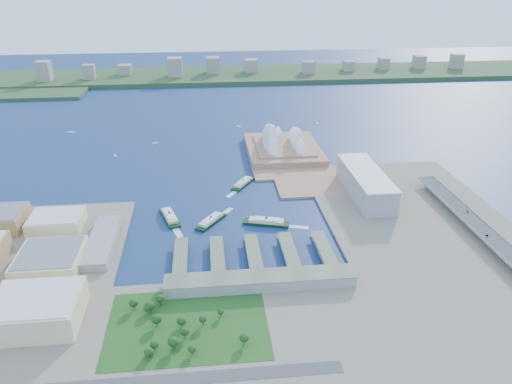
{
  "coord_description": "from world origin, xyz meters",
  "views": [
    {
      "loc": [
        -36.05,
        -570.17,
        309.39
      ],
      "look_at": [
        32.64,
        71.83,
        18.0
      ],
      "focal_mm": 35.0,
      "sensor_mm": 36.0,
      "label": 1
    }
  ],
  "objects": [
    {
      "name": "east_land",
      "position": [
        240.0,
        -50.0,
        1.5
      ],
      "size": [
        240.0,
        500.0,
        3.0
      ],
      "primitive_type": "cube",
      "color": "#7A715E",
      "rests_on": "ground"
    },
    {
      "name": "toaster_building",
      "position": [
        195.0,
        80.0,
        20.5
      ],
      "size": [
        45.0,
        155.0,
        35.0
      ],
      "primitive_type": "cube",
      "color": "gray",
      "rests_on": "east_land"
    },
    {
      "name": "far_shore",
      "position": [
        0.0,
        980.0,
        6.0
      ],
      "size": [
        2200.0,
        260.0,
        12.0
      ],
      "primitive_type": "cube",
      "color": "#2D4926",
      "rests_on": "ground"
    },
    {
      "name": "expressway",
      "position": [
        300.0,
        -60.0,
        8.93
      ],
      "size": [
        26.0,
        340.0,
        11.85
      ],
      "primitive_type": null,
      "color": "gray",
      "rests_on": "east_land"
    },
    {
      "name": "car_b",
      "position": [
        296.0,
        -78.46,
        15.52
      ],
      "size": [
        1.43,
        4.09,
        1.35
      ],
      "primitive_type": "imported",
      "rotation": [
        0.0,
        0.0,
        3.14
      ],
      "color": "slate",
      "rests_on": "expressway"
    },
    {
      "name": "boat_c",
      "position": [
        206.68,
        455.29,
        1.4
      ],
      "size": [
        3.77,
        12.46,
        2.79
      ],
      "primitive_type": null,
      "rotation": [
        0.0,
        0.0,
        3.15
      ],
      "color": "white",
      "rests_on": "ground"
    },
    {
      "name": "south_land",
      "position": [
        0.0,
        -210.0,
        1.5
      ],
      "size": [
        720.0,
        180.0,
        3.0
      ],
      "primitive_type": "cube",
      "color": "#7A715E",
      "rests_on": "ground"
    },
    {
      "name": "terminal_building",
      "position": [
        15.0,
        -135.0,
        9.0
      ],
      "size": [
        200.0,
        28.0,
        12.0
      ],
      "primitive_type": "cube",
      "color": "gray",
      "rests_on": "south_land"
    },
    {
      "name": "car_c",
      "position": [
        304.0,
        -15.73,
        15.58
      ],
      "size": [
        2.06,
        5.06,
        1.47
      ],
      "primitive_type": "imported",
      "color": "slate",
      "rests_on": "expressway"
    },
    {
      "name": "west_land",
      "position": [
        -250.0,
        -105.0,
        1.5
      ],
      "size": [
        220.0,
        390.0,
        3.0
      ],
      "primitive_type": "cube",
      "color": "#7A715E",
      "rests_on": "ground"
    },
    {
      "name": "ferry_wharves",
      "position": [
        14.0,
        -75.0,
        4.65
      ],
      "size": [
        184.0,
        90.0,
        9.3
      ],
      "primitive_type": null,
      "color": "#586149",
      "rests_on": "ground"
    },
    {
      "name": "park",
      "position": [
        -60.0,
        -190.0,
        11.0
      ],
      "size": [
        150.0,
        110.0,
        16.0
      ],
      "primitive_type": null,
      "color": "#194714",
      "rests_on": "south_land"
    },
    {
      "name": "far_skyline",
      "position": [
        0.0,
        960.0,
        39.5
      ],
      "size": [
        1900.0,
        140.0,
        55.0
      ],
      "primitive_type": null,
      "color": "gray",
      "rests_on": "far_shore"
    },
    {
      "name": "ferry_c",
      "position": [
        -32.99,
        18.76,
        5.22
      ],
      "size": [
        43.36,
        53.15,
        10.43
      ],
      "primitive_type": null,
      "rotation": [
        0.0,
        0.0,
        2.53
      ],
      "color": "black",
      "rests_on": "ground"
    },
    {
      "name": "ferry_d",
      "position": [
        39.31,
        6.92,
        5.71
      ],
      "size": [
        62.31,
        31.52,
        11.42
      ],
      "primitive_type": null,
      "rotation": [
        0.0,
        0.0,
        1.29
      ],
      "color": "black",
      "rests_on": "ground"
    },
    {
      "name": "opera_house",
      "position": [
        105.0,
        280.0,
        32.0
      ],
      "size": [
        134.0,
        180.0,
        58.0
      ],
      "primitive_type": null,
      "color": "white",
      "rests_on": "peninsula"
    },
    {
      "name": "west_buildings",
      "position": [
        -250.0,
        -70.0,
        16.5
      ],
      "size": [
        200.0,
        280.0,
        27.0
      ],
      "primitive_type": null,
      "color": "#A17E50",
      "rests_on": "west_land"
    },
    {
      "name": "boat_e",
      "position": [
        36.14,
        450.7,
        1.27
      ],
      "size": [
        9.18,
        10.05,
        2.54
      ],
      "primitive_type": null,
      "rotation": [
        0.0,
        0.0,
        0.7
      ],
      "color": "white",
      "rests_on": "ground"
    },
    {
      "name": "boat_b",
      "position": [
        -132.3,
        356.23,
        1.47
      ],
      "size": [
        11.5,
        7.5,
        2.93
      ],
      "primitive_type": null,
      "rotation": [
        0.0,
        0.0,
        1.94
      ],
      "color": "white",
      "rests_on": "ground"
    },
    {
      "name": "boat_a",
      "position": [
        -198.45,
        295.2,
        1.23
      ],
      "size": [
        6.85,
        13.12,
        2.46
      ],
      "primitive_type": null,
      "rotation": [
        0.0,
        0.0,
        0.3
      ],
      "color": "white",
      "rests_on": "ground"
    },
    {
      "name": "ferry_b",
      "position": [
        19.8,
        140.31,
        5.18
      ],
      "size": [
        40.72,
        53.96,
        10.37
      ],
      "primitive_type": null,
      "rotation": [
        0.0,
        0.0,
        -0.55
      ],
      "color": "black",
      "rests_on": "ground"
    },
    {
      "name": "peninsula",
      "position": [
        107.5,
        260.0,
        1.5
      ],
      "size": [
        135.0,
        220.0,
        3.0
      ],
      "primitive_type": "cube",
      "color": "#9A6E54",
      "rests_on": "ground"
    },
    {
      "name": "boat_d",
      "position": [
        -309.5,
        446.98,
        1.22
      ],
      "size": [
        14.63,
        7.82,
        2.43
      ],
      "primitive_type": null,
      "rotation": [
        0.0,
        0.0,
        1.23
      ],
      "color": "white",
      "rests_on": "ground"
    },
    {
      "name": "ground",
      "position": [
        0.0,
        0.0,
        0.0
      ],
      "size": [
        3000.0,
        3000.0,
        0.0
      ],
      "primitive_type": "plane",
      "color": "#0F1C46",
      "rests_on": "ground"
    },
    {
      "name": "ferry_a",
      "position": [
        -88.11,
        35.9,
        5.64
      ],
      "size": [
        31.9,
        61.44,
        11.27
      ],
      "primitive_type": null,
      "rotation": [
        0.0,
        0.0,
        0.3
      ],
      "color": "black",
      "rests_on": "ground"
    }
  ]
}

